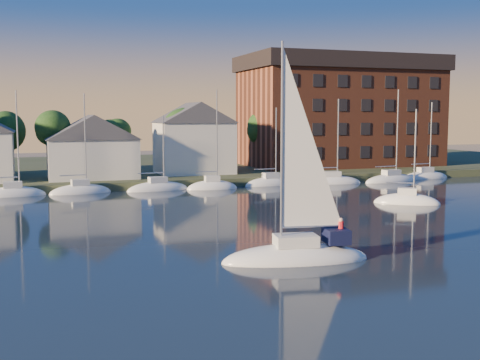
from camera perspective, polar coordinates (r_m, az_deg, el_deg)
name	(u,v)px	position (r m, az deg, el deg)	size (l,w,h in m)	color
ground	(369,326)	(27.32, 12.10, -13.35)	(260.00, 260.00, 0.00)	black
shoreline_land	(120,172)	(98.26, -11.31, 0.78)	(160.00, 50.00, 2.00)	#374126
wooden_dock	(146,188)	(75.68, -8.86, -0.76)	(120.00, 3.00, 1.00)	brown
clubhouse_centre	(92,146)	(79.36, -13.85, 3.17)	(11.55, 8.40, 8.08)	white
clubhouse_east	(194,137)	(83.78, -4.41, 4.08)	(10.50, 8.40, 9.80)	white
condo_block	(340,110)	(99.03, 9.44, 6.53)	(31.00, 17.00, 17.40)	brown
tree_line	(145,128)	(86.34, -8.97, 4.86)	(93.40, 5.40, 8.90)	#342517
moored_fleet	(151,190)	(72.74, -8.43, -0.96)	(87.50, 2.40, 12.05)	white
hero_sailboat	(298,251)	(37.92, 5.52, -6.74)	(9.76, 4.51, 14.58)	white
drifting_sailboat_right	(407,203)	(63.99, 15.53, -2.10)	(6.74, 5.67, 10.75)	white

